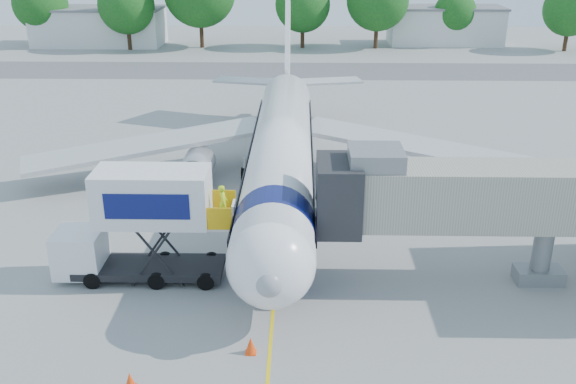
{
  "coord_description": "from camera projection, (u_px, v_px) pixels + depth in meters",
  "views": [
    {
      "loc": [
        1.17,
        -33.9,
        15.55
      ],
      "look_at": [
        0.54,
        -3.81,
        3.2
      ],
      "focal_mm": 40.0,
      "sensor_mm": 36.0,
      "label": 1
    }
  ],
  "objects": [
    {
      "name": "catering_hiloader",
      "position": [
        141.0,
        226.0,
        29.88
      ],
      "size": [
        8.5,
        2.44,
        5.5
      ],
      "color": "black",
      "rests_on": "ground"
    },
    {
      "name": "taxiway_strip",
      "position": [
        292.0,
        71.0,
        76.13
      ],
      "size": [
        120.0,
        10.0,
        0.01
      ],
      "primitive_type": "cube",
      "color": "#59595B",
      "rests_on": "ground"
    },
    {
      "name": "safety_cone_a",
      "position": [
        251.0,
        346.0,
        25.27
      ],
      "size": [
        0.46,
        0.46,
        0.73
      ],
      "color": "#FF410D",
      "rests_on": "ground"
    },
    {
      "name": "tree_a",
      "position": [
        40.0,
        4.0,
        90.02
      ],
      "size": [
        7.63,
        7.63,
        9.73
      ],
      "color": "#382314",
      "rests_on": "ground"
    },
    {
      "name": "jet_bridge",
      "position": [
        451.0,
        197.0,
        29.0
      ],
      "size": [
        13.9,
        3.2,
        6.6
      ],
      "color": "#A7A28F",
      "rests_on": "ground"
    },
    {
      "name": "outbuilding_left",
      "position": [
        99.0,
        26.0,
        92.31
      ],
      "size": [
        18.4,
        8.4,
        5.3
      ],
      "color": "silver",
      "rests_on": "ground"
    },
    {
      "name": "ground",
      "position": [
        280.0,
        218.0,
        37.28
      ],
      "size": [
        160.0,
        160.0,
        0.0
      ],
      "primitive_type": "plane",
      "color": "#9B9B98",
      "rests_on": "ground"
    },
    {
      "name": "safety_cone_b",
      "position": [
        130.0,
        380.0,
        23.39
      ],
      "size": [
        0.4,
        0.4,
        0.64
      ],
      "color": "#FF410D",
      "rests_on": "ground"
    },
    {
      "name": "aircraft",
      "position": [
        282.0,
        148.0,
        39.97
      ],
      "size": [
        34.17,
        37.73,
        11.35
      ],
      "color": "white",
      "rests_on": "ground"
    },
    {
      "name": "tree_d",
      "position": [
        303.0,
        5.0,
        88.79
      ],
      "size": [
        7.62,
        7.62,
        9.71
      ],
      "color": "#382314",
      "rests_on": "ground"
    },
    {
      "name": "guidance_line",
      "position": [
        280.0,
        218.0,
        37.28
      ],
      "size": [
        0.15,
        70.0,
        0.01
      ],
      "primitive_type": "cube",
      "color": "yellow",
      "rests_on": "ground"
    },
    {
      "name": "tree_b",
      "position": [
        126.0,
        6.0,
        87.28
      ],
      "size": [
        7.67,
        7.67,
        9.78
      ],
      "color": "#382314",
      "rests_on": "ground"
    },
    {
      "name": "tree_g",
      "position": [
        571.0,
        9.0,
        86.4
      ],
      "size": [
        7.25,
        7.25,
        9.24
      ],
      "color": "#382314",
      "rests_on": "ground"
    },
    {
      "name": "tree_f",
      "position": [
        455.0,
        13.0,
        91.03
      ],
      "size": [
        5.97,
        5.97,
        7.61
      ],
      "color": "#382314",
      "rests_on": "ground"
    },
    {
      "name": "outbuilding_right",
      "position": [
        445.0,
        25.0,
        93.19
      ],
      "size": [
        16.4,
        7.4,
        5.3
      ],
      "color": "silver",
      "rests_on": "ground"
    }
  ]
}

